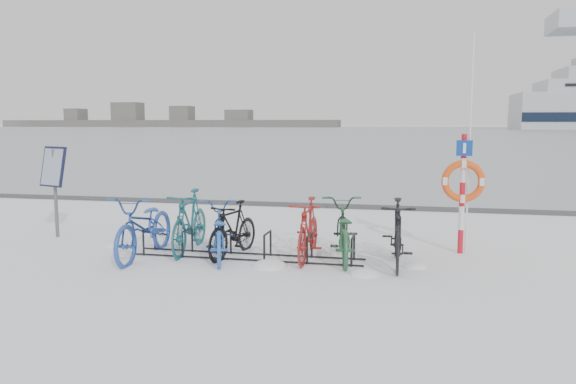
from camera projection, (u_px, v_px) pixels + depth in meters
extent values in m
plane|color=white|center=(247.00, 258.00, 9.57)|extent=(900.00, 900.00, 0.00)
cube|color=#9BAAAF|center=(400.00, 130.00, 159.95)|extent=(400.00, 298.00, 0.02)
cube|color=#3F3F42|center=(308.00, 205.00, 15.29)|extent=(400.00, 0.25, 0.10)
cylinder|color=black|center=(143.00, 243.00, 9.70)|extent=(0.04, 0.04, 0.44)
cylinder|color=black|center=(155.00, 238.00, 10.13)|extent=(0.04, 0.04, 0.44)
cylinder|color=black|center=(149.00, 228.00, 9.89)|extent=(0.04, 0.44, 0.04)
cylinder|color=black|center=(182.00, 245.00, 9.55)|extent=(0.04, 0.04, 0.44)
cylinder|color=black|center=(192.00, 240.00, 9.98)|extent=(0.04, 0.04, 0.44)
cylinder|color=black|center=(187.00, 230.00, 9.74)|extent=(0.04, 0.44, 0.04)
cylinder|color=black|center=(223.00, 247.00, 9.40)|extent=(0.04, 0.04, 0.44)
cylinder|color=black|center=(231.00, 241.00, 9.83)|extent=(0.04, 0.04, 0.44)
cylinder|color=black|center=(227.00, 231.00, 9.59)|extent=(0.04, 0.44, 0.04)
cylinder|color=black|center=(264.00, 249.00, 9.25)|extent=(0.04, 0.04, 0.44)
cylinder|color=black|center=(271.00, 243.00, 9.68)|extent=(0.04, 0.04, 0.44)
cylinder|color=black|center=(267.00, 233.00, 9.44)|extent=(0.04, 0.44, 0.04)
cylinder|color=black|center=(307.00, 251.00, 9.10)|extent=(0.04, 0.04, 0.44)
cylinder|color=black|center=(312.00, 245.00, 9.53)|extent=(0.04, 0.04, 0.44)
cylinder|color=black|center=(310.00, 235.00, 9.29)|extent=(0.04, 0.44, 0.04)
cylinder|color=black|center=(352.00, 253.00, 8.95)|extent=(0.04, 0.04, 0.44)
cylinder|color=black|center=(354.00, 247.00, 9.38)|extent=(0.04, 0.04, 0.44)
cylinder|color=black|center=(353.00, 237.00, 9.14)|extent=(0.04, 0.44, 0.04)
cylinder|color=black|center=(243.00, 260.00, 9.35)|extent=(4.00, 0.03, 0.03)
cylinder|color=black|center=(251.00, 254.00, 9.78)|extent=(4.00, 0.03, 0.03)
cylinder|color=#595B5E|center=(55.00, 194.00, 11.19)|extent=(0.07, 0.07, 1.76)
cube|color=black|center=(53.00, 167.00, 11.10)|extent=(0.65, 0.41, 0.80)
cube|color=#8C99AD|center=(52.00, 167.00, 11.06)|extent=(0.57, 0.33, 0.71)
cylinder|color=red|center=(460.00, 241.00, 9.88)|extent=(0.10, 0.10, 0.42)
cylinder|color=silver|center=(461.00, 218.00, 9.83)|extent=(0.10, 0.10, 0.42)
cylinder|color=red|center=(462.00, 194.00, 9.78)|extent=(0.10, 0.10, 0.42)
cylinder|color=silver|center=(463.00, 170.00, 9.73)|extent=(0.10, 0.10, 0.42)
cylinder|color=red|center=(464.00, 146.00, 9.67)|extent=(0.10, 0.10, 0.42)
torus|color=#E14B15|center=(463.00, 181.00, 9.66)|extent=(0.73, 0.12, 0.73)
cube|color=navy|center=(464.00, 148.00, 9.60)|extent=(0.27, 0.03, 0.27)
cylinder|color=silver|center=(470.00, 145.00, 9.70)|extent=(0.03, 0.03, 3.81)
cube|color=#505050|center=(164.00, 123.00, 286.63)|extent=(180.00, 12.00, 3.50)
cube|color=#505050|center=(110.00, 116.00, 292.42)|extent=(24.00, 10.00, 8.00)
cube|color=#505050|center=(220.00, 117.00, 279.97)|extent=(20.00, 10.00, 6.00)
imported|color=#294BA0|center=(145.00, 224.00, 9.59)|extent=(0.81, 2.16, 1.12)
imported|color=#185761|center=(190.00, 220.00, 9.99)|extent=(0.66, 1.92, 1.13)
imported|color=blue|center=(218.00, 230.00, 9.49)|extent=(1.21, 1.96, 0.97)
imported|color=black|center=(233.00, 228.00, 9.68)|extent=(0.79, 1.68, 0.98)
imported|color=maroon|center=(308.00, 228.00, 9.44)|extent=(0.51, 1.77, 1.06)
imported|color=#255736|center=(343.00, 229.00, 9.43)|extent=(1.00, 2.06, 1.04)
imported|color=black|center=(397.00, 231.00, 9.02)|extent=(0.57, 1.84, 1.10)
ellipsoid|color=white|center=(315.00, 253.00, 9.89)|extent=(0.46, 0.46, 0.16)
ellipsoid|color=white|center=(269.00, 266.00, 8.98)|extent=(0.57, 0.57, 0.20)
ellipsoid|color=white|center=(114.00, 246.00, 10.46)|extent=(0.36, 0.36, 0.12)
ellipsoid|color=white|center=(365.00, 274.00, 8.51)|extent=(0.47, 0.47, 0.16)
ellipsoid|color=white|center=(414.00, 267.00, 8.95)|extent=(0.39, 0.39, 0.14)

